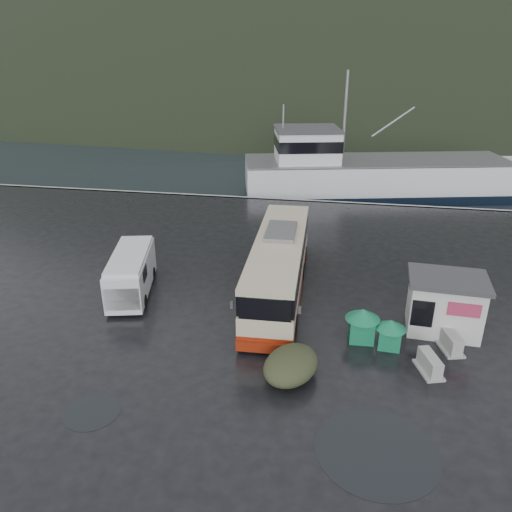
% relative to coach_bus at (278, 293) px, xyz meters
% --- Properties ---
extents(ground, '(160.00, 160.00, 0.00)m').
position_rel_coach_bus_xyz_m(ground, '(-1.03, -3.55, 0.00)').
color(ground, black).
rests_on(ground, ground).
extents(harbor_water, '(300.00, 180.00, 0.02)m').
position_rel_coach_bus_xyz_m(harbor_water, '(-1.03, 106.45, 0.00)').
color(harbor_water, black).
rests_on(harbor_water, ground).
extents(quay_edge, '(160.00, 0.60, 1.50)m').
position_rel_coach_bus_xyz_m(quay_edge, '(-1.03, 16.45, 0.00)').
color(quay_edge, '#999993').
rests_on(quay_edge, ground).
extents(headland, '(780.00, 540.00, 570.00)m').
position_rel_coach_bus_xyz_m(headland, '(8.97, 246.45, 0.00)').
color(headland, black).
rests_on(headland, ground).
extents(coach_bus, '(3.20, 11.56, 3.24)m').
position_rel_coach_bus_xyz_m(coach_bus, '(0.00, 0.00, 0.00)').
color(coach_bus, '#C1B192').
rests_on(coach_bus, ground).
extents(white_van, '(3.05, 5.71, 2.27)m').
position_rel_coach_bus_xyz_m(white_van, '(-7.52, -1.21, 0.00)').
color(white_van, silver).
rests_on(white_van, ground).
extents(waste_bin_left, '(1.14, 1.14, 1.53)m').
position_rel_coach_bus_xyz_m(waste_bin_left, '(4.18, -3.69, 0.00)').
color(waste_bin_left, '#147048').
rests_on(waste_bin_left, ground).
extents(waste_bin_right, '(1.02, 1.02, 1.32)m').
position_rel_coach_bus_xyz_m(waste_bin_right, '(5.36, -4.07, 0.00)').
color(waste_bin_right, '#147048').
rests_on(waste_bin_right, ground).
extents(dome_tent, '(2.77, 3.27, 1.10)m').
position_rel_coach_bus_xyz_m(dome_tent, '(1.40, -6.86, 0.00)').
color(dome_tent, '#343822').
rests_on(dome_tent, ground).
extents(ticket_kiosk, '(3.56, 2.80, 2.65)m').
position_rel_coach_bus_xyz_m(ticket_kiosk, '(7.82, -2.23, 0.00)').
color(ticket_kiosk, silver).
rests_on(ticket_kiosk, ground).
extents(jersey_barrier_a, '(1.14, 1.70, 0.78)m').
position_rel_coach_bus_xyz_m(jersey_barrier_a, '(7.93, -3.80, 0.00)').
color(jersey_barrier_a, '#999993').
rests_on(jersey_barrier_a, ground).
extents(jersey_barrier_b, '(1.16, 1.66, 0.75)m').
position_rel_coach_bus_xyz_m(jersey_barrier_b, '(6.83, -5.58, 0.00)').
color(jersey_barrier_b, '#999993').
rests_on(jersey_barrier_b, ground).
extents(fishing_trawler, '(28.91, 12.27, 11.30)m').
position_rel_coach_bus_xyz_m(fishing_trawler, '(6.02, 23.35, 0.00)').
color(fishing_trawler, silver).
rests_on(fishing_trawler, ground).
extents(puddles, '(13.06, 4.05, 0.01)m').
position_rel_coach_bus_xyz_m(puddles, '(2.54, -10.22, 0.01)').
color(puddles, black).
rests_on(puddles, ground).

